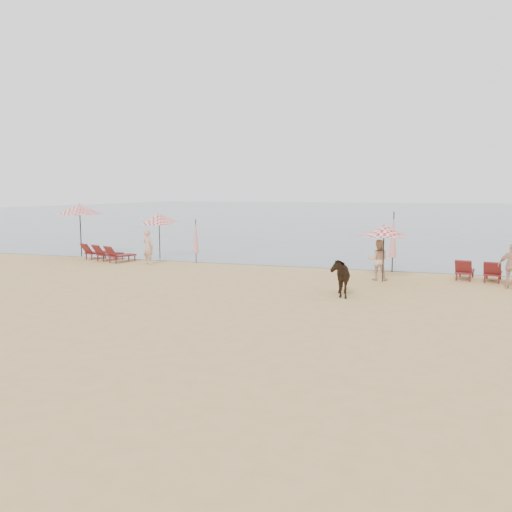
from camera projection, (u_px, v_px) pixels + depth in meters
The scene contains 13 objects.
ground at pixel (197, 322), 12.87m from camera, with size 120.00×120.00×0.00m, color tan.
sea at pixel (385, 211), 88.44m from camera, with size 160.00×140.00×0.06m, color #51606B.
lounger_cluster_left at pixel (107, 253), 24.29m from camera, with size 2.88×2.28×0.55m.
lounger_cluster_right at pixel (493, 272), 18.49m from camera, with size 2.76×1.94×0.55m.
umbrella_open_left_a at pixel (80, 209), 25.82m from camera, with size 2.38×2.38×2.71m.
umbrella_open_left_b at pixel (159, 218), 24.95m from camera, with size 1.83×1.87×2.34m.
umbrella_open_right at pixel (384, 230), 18.38m from camera, with size 1.75×1.75×2.14m.
umbrella_closed_left at pixel (196, 236), 23.34m from camera, with size 0.25×0.25×2.07m.
umbrella_closed_right at pixel (393, 235), 20.74m from camera, with size 0.31×0.31×2.52m.
cow at pixel (339, 276), 16.04m from camera, with size 0.68×1.50×1.26m, color black.
beachgoer_left at pixel (148, 247), 22.97m from camera, with size 0.59×0.39×1.62m, color tan.
beachgoer_right_a at pixel (378, 260), 18.89m from camera, with size 0.75×0.59×1.55m, color #D9AC87.
beachgoer_right_b at pixel (512, 266), 17.16m from camera, with size 0.92×0.38×1.58m, color tan.
Camera 1 is at (5.27, -11.49, 3.32)m, focal length 35.00 mm.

